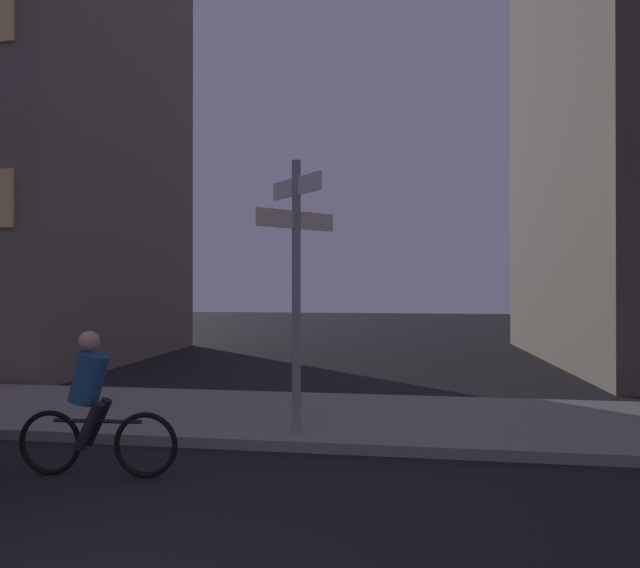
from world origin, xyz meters
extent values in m
cube|color=gray|center=(0.00, 6.15, 0.07)|extent=(40.00, 3.11, 0.14)
cylinder|color=gray|center=(0.65, 5.06, 1.97)|extent=(0.12, 0.12, 3.67)
cube|color=white|center=(0.65, 5.06, 3.46)|extent=(0.81, 0.81, 0.24)
cube|color=beige|center=(0.65, 5.06, 3.00)|extent=(0.90, 0.90, 0.24)
torus|color=black|center=(-0.75, 3.51, 0.36)|extent=(0.72, 0.10, 0.72)
torus|color=black|center=(-1.84, 3.44, 0.36)|extent=(0.72, 0.10, 0.72)
cylinder|color=black|center=(-1.30, 3.47, 0.61)|extent=(1.00, 0.10, 0.04)
cylinder|color=navy|center=(-1.40, 3.47, 1.08)|extent=(0.47, 0.35, 0.61)
sphere|color=tan|center=(-1.40, 3.47, 1.50)|extent=(0.22, 0.22, 0.22)
cylinder|color=black|center=(-1.35, 3.56, 0.58)|extent=(0.35, 0.14, 0.55)
cylinder|color=black|center=(-1.34, 3.38, 0.58)|extent=(0.35, 0.14, 0.55)
camera|label=1|loc=(1.97, -2.05, 2.11)|focal=30.04mm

